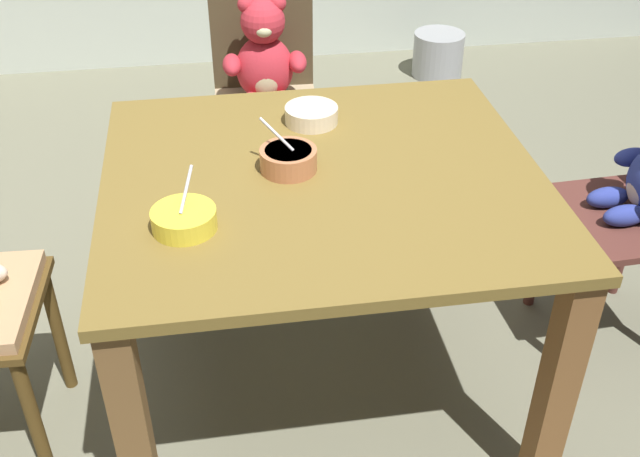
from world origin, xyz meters
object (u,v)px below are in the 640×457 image
object	(u,v)px
dining_table	(323,216)
porridge_bowl_cream_far_center	(311,115)
teddy_chair_far_center	(265,80)
porridge_bowl_yellow_near_left	(184,219)
metal_pail	(438,54)
porridge_bowl_terracotta_center	(288,159)

from	to	relation	value
dining_table	porridge_bowl_cream_far_center	world-z (taller)	porridge_bowl_cream_far_center
teddy_chair_far_center	porridge_bowl_cream_far_center	world-z (taller)	teddy_chair_far_center
porridge_bowl_yellow_near_left	metal_pail	xyz separation A→B (m)	(1.32, 2.34, -0.64)
dining_table	teddy_chair_far_center	distance (m)	0.92
teddy_chair_far_center	porridge_bowl_yellow_near_left	bearing A→B (deg)	-12.34
porridge_bowl_yellow_near_left	porridge_bowl_cream_far_center	size ratio (longest dim) A/B	1.04
porridge_bowl_cream_far_center	porridge_bowl_terracotta_center	size ratio (longest dim) A/B	1.03
porridge_bowl_terracotta_center	teddy_chair_far_center	bearing A→B (deg)	88.72
porridge_bowl_cream_far_center	porridge_bowl_terracotta_center	distance (m)	0.27
porridge_bowl_yellow_near_left	porridge_bowl_terracotta_center	bearing A→B (deg)	40.23
porridge_bowl_yellow_near_left	porridge_bowl_terracotta_center	xyz separation A→B (m)	(0.27, 0.22, 0.01)
metal_pail	dining_table	bearing A→B (deg)	-114.38
porridge_bowl_yellow_near_left	porridge_bowl_cream_far_center	distance (m)	0.60
porridge_bowl_cream_far_center	metal_pail	world-z (taller)	porridge_bowl_cream_far_center
dining_table	porridge_bowl_terracotta_center	xyz separation A→B (m)	(-0.08, 0.04, 0.16)
teddy_chair_far_center	porridge_bowl_terracotta_center	size ratio (longest dim) A/B	6.56
porridge_bowl_yellow_near_left	metal_pail	world-z (taller)	porridge_bowl_yellow_near_left
teddy_chair_far_center	porridge_bowl_yellow_near_left	world-z (taller)	teddy_chair_far_center
dining_table	metal_pail	bearing A→B (deg)	65.62
teddy_chair_far_center	porridge_bowl_yellow_near_left	xyz separation A→B (m)	(-0.29, -1.11, 0.17)
dining_table	porridge_bowl_yellow_near_left	world-z (taller)	porridge_bowl_yellow_near_left
teddy_chair_far_center	metal_pail	bearing A→B (deg)	141.85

